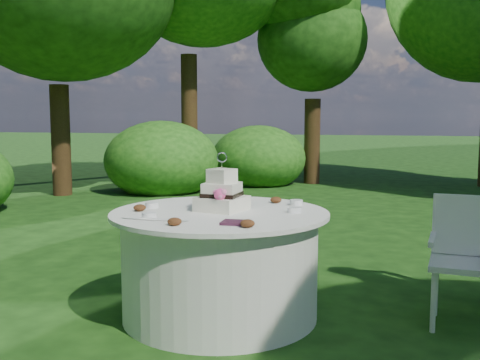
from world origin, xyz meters
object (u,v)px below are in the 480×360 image
object	(u,v)px
napkins	(233,223)
table	(220,263)
cake	(222,195)
chair	(463,251)

from	to	relation	value
napkins	table	xyz separation A→B (m)	(-0.21, 0.43, -0.39)
napkins	cake	bearing A→B (deg)	114.00
table	chair	distance (m)	1.71
napkins	cake	size ratio (longest dim) A/B	0.33
napkins	cake	distance (m)	0.53
napkins	table	distance (m)	0.62
napkins	chair	xyz separation A→B (m)	(1.46, 0.71, -0.26)
table	cake	world-z (taller)	cake
table	cake	xyz separation A→B (m)	(0.01, 0.04, 0.50)
napkins	table	size ratio (longest dim) A/B	0.09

